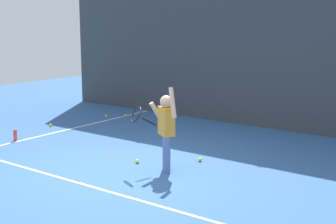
% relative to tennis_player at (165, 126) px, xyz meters
% --- Properties ---
extents(ground_plane, '(20.00, 20.00, 0.00)m').
position_rel_tennis_player_xyz_m(ground_plane, '(-0.53, -0.37, -0.73)').
color(ground_plane, '#335B93').
extents(court_line_baseline, '(9.00, 0.05, 0.00)m').
position_rel_tennis_player_xyz_m(court_line_baseline, '(-0.53, -1.22, -0.72)').
color(court_line_baseline, white).
rests_on(court_line_baseline, ground).
extents(court_line_sideline, '(0.05, 9.00, 0.00)m').
position_rel_tennis_player_xyz_m(court_line_sideline, '(-3.43, 0.63, -0.72)').
color(court_line_sideline, white).
rests_on(court_line_sideline, ground).
extents(back_fence_windscreen, '(10.59, 0.08, 3.84)m').
position_rel_tennis_player_xyz_m(back_fence_windscreen, '(-0.53, 3.80, 1.19)').
color(back_fence_windscreen, '#383D42').
rests_on(back_fence_windscreen, ground).
extents(fence_post_0, '(0.09, 0.09, 3.99)m').
position_rel_tennis_player_xyz_m(fence_post_0, '(-5.68, 3.86, 1.27)').
color(fence_post_0, slate).
rests_on(fence_post_0, ground).
extents(fence_post_1, '(0.09, 0.09, 3.99)m').
position_rel_tennis_player_xyz_m(fence_post_1, '(-3.10, 3.86, 1.27)').
color(fence_post_1, slate).
rests_on(fence_post_1, ground).
extents(fence_post_2, '(0.09, 0.09, 3.99)m').
position_rel_tennis_player_xyz_m(fence_post_2, '(-0.53, 3.86, 1.27)').
color(fence_post_2, slate).
rests_on(fence_post_2, ground).
extents(tennis_player, '(0.88, 0.54, 1.35)m').
position_rel_tennis_player_xyz_m(tennis_player, '(0.00, 0.00, 0.00)').
color(tennis_player, slate).
rests_on(tennis_player, ground).
extents(water_bottle, '(0.07, 0.07, 0.22)m').
position_rel_tennis_player_xyz_m(water_bottle, '(-3.50, -0.22, -0.62)').
color(water_bottle, '#D83F33').
rests_on(water_bottle, ground).
extents(tennis_ball_1, '(0.07, 0.07, 0.07)m').
position_rel_tennis_player_xyz_m(tennis_ball_1, '(-0.45, 0.70, -0.69)').
color(tennis_ball_1, '#CCE033').
rests_on(tennis_ball_1, ground).
extents(tennis_ball_3, '(0.07, 0.07, 0.07)m').
position_rel_tennis_player_xyz_m(tennis_ball_3, '(-0.62, 0.05, -0.69)').
color(tennis_ball_3, '#CCE033').
rests_on(tennis_ball_3, ground).
extents(tennis_ball_4, '(0.07, 0.07, 0.07)m').
position_rel_tennis_player_xyz_m(tennis_ball_4, '(-3.94, 1.02, -0.69)').
color(tennis_ball_4, '#CCE033').
rests_on(tennis_ball_4, ground).
extents(tennis_ball_5, '(0.07, 0.07, 0.07)m').
position_rel_tennis_player_xyz_m(tennis_ball_5, '(-3.35, 2.82, -0.69)').
color(tennis_ball_5, '#CCE033').
rests_on(tennis_ball_5, ground).
extents(tennis_ball_6, '(0.07, 0.07, 0.07)m').
position_rel_tennis_player_xyz_m(tennis_ball_6, '(0.16, 0.76, -0.69)').
color(tennis_ball_6, '#CCE033').
rests_on(tennis_ball_6, ground).
extents(tennis_ball_7, '(0.07, 0.07, 0.07)m').
position_rel_tennis_player_xyz_m(tennis_ball_7, '(-1.86, 2.38, -0.69)').
color(tennis_ball_7, '#CCE033').
rests_on(tennis_ball_7, ground).
extents(tennis_ball_8, '(0.07, 0.07, 0.07)m').
position_rel_tennis_player_xyz_m(tennis_ball_8, '(-3.69, 2.51, -0.69)').
color(tennis_ball_8, '#CCE033').
rests_on(tennis_ball_8, ground).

